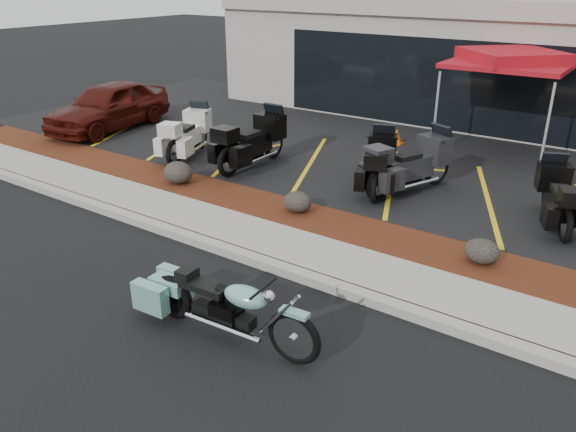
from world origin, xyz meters
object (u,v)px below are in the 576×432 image
Objects in this scene: parked_car at (109,106)px; traffic_cone at (397,136)px; hero_cruiser at (294,330)px; touring_white at (200,125)px; popup_canopy at (511,60)px.

parked_car reaches higher than traffic_cone.
touring_white is at bearing 136.19° from hero_cruiser.
hero_cruiser is 6.76× the size of traffic_cone.
popup_canopy is at bearing 16.61° from traffic_cone.
touring_white reaches higher than hero_cruiser.
hero_cruiser is 1.26× the size of touring_white.
popup_canopy is at bearing 88.35° from hero_cruiser.
hero_cruiser is at bearing -72.76° from traffic_cone.
hero_cruiser is 10.34m from popup_canopy.
touring_white is 0.71× the size of popup_canopy.
parked_car is at bearing -156.28° from traffic_cone.
parked_car is at bearing 71.53° from touring_white.
traffic_cone is (4.16, 3.41, -0.44)m from touring_white.
parked_car is 8.57m from traffic_cone.
hero_cruiser is 0.68× the size of parked_car.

